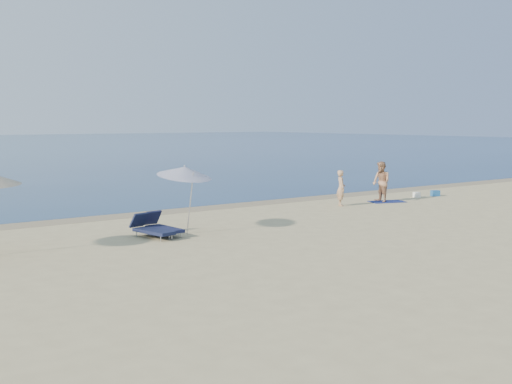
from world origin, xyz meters
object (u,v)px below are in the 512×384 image
person_left (341,188)px  blue_cooler (435,193)px  person_right (381,182)px  umbrella_near (185,172)px

person_left → blue_cooler: bearing=-60.2°
person_right → umbrella_near: size_ratio=0.78×
person_right → umbrella_near: (-11.77, -1.88, 1.15)m
person_right → blue_cooler: bearing=102.1°
person_left → blue_cooler: person_left is taller
person_right → blue_cooler: (4.09, 0.06, -0.82)m
person_left → person_right: 2.51m
person_left → person_right: size_ratio=0.84×
person_left → person_right: bearing=-62.6°
person_left → person_right: (2.50, -0.13, 0.15)m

